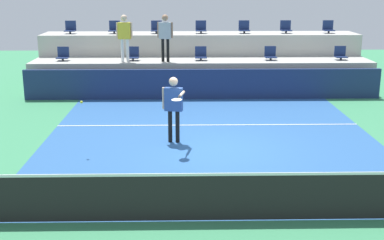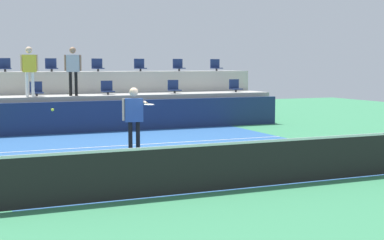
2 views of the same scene
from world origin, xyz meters
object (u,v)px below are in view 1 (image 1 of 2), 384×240
object	(u,v)px
spectator_in_grey	(165,33)
tennis_ball	(81,102)
spectator_leaning_on_rail	(124,34)
stadium_chair_lower_left	(133,55)
stadium_chair_lower_far_right	(340,54)
stadium_chair_upper_mid_left	(156,28)
stadium_chair_upper_far_left	(70,28)
stadium_chair_upper_left	(114,28)
stadium_chair_lower_right	(270,54)
stadium_chair_upper_mid_right	(244,28)
stadium_chair_upper_right	(286,28)
stadium_chair_upper_far_right	(328,28)
stadium_chair_lower_far_left	(63,55)
stadium_chair_lower_center	(201,55)
tennis_player	(174,103)
stadium_chair_upper_center	(201,28)

from	to	relation	value
spectator_in_grey	tennis_ball	size ratio (longest dim) A/B	25.73
spectator_leaning_on_rail	stadium_chair_lower_left	bearing A→B (deg)	55.60
stadium_chair_lower_far_right	stadium_chair_upper_mid_left	bearing A→B (deg)	165.91
stadium_chair_lower_left	stadium_chair_upper_mid_left	world-z (taller)	stadium_chair_upper_mid_left
stadium_chair_upper_far_left	stadium_chair_upper_left	bearing A→B (deg)	0.00
stadium_chair_upper_far_left	tennis_ball	xyz separation A→B (m)	(2.12, -9.21, -0.99)
stadium_chair_lower_right	stadium_chair_upper_mid_right	distance (m)	2.15
tennis_ball	stadium_chair_lower_right	bearing A→B (deg)	51.60
stadium_chair_upper_right	stadium_chair_upper_far_right	bearing A→B (deg)	0.00
stadium_chair_lower_left	stadium_chair_lower_right	size ratio (longest dim) A/B	1.00
stadium_chair_upper_mid_right	spectator_leaning_on_rail	world-z (taller)	spectator_leaning_on_rail
stadium_chair_lower_far_left	stadium_chair_lower_right	world-z (taller)	same
stadium_chair_lower_center	stadium_chair_upper_left	size ratio (longest dim) A/B	1.00
stadium_chair_upper_left	spectator_leaning_on_rail	xyz separation A→B (m)	(0.65, -2.18, -0.01)
stadium_chair_lower_left	tennis_player	xyz separation A→B (m)	(1.64, -6.54, -0.37)
stadium_chair_lower_far_right	stadium_chair_upper_far_left	distance (m)	10.89
stadium_chair_upper_right	spectator_leaning_on_rail	bearing A→B (deg)	-161.30
stadium_chair_lower_left	tennis_player	bearing A→B (deg)	-75.95
stadium_chair_lower_center	stadium_chair_lower_far_right	world-z (taller)	same
stadium_chair_lower_far_left	stadium_chair_upper_far_left	bearing A→B (deg)	91.22
spectator_leaning_on_rail	tennis_ball	world-z (taller)	spectator_leaning_on_rail
stadium_chair_lower_center	stadium_chair_upper_right	distance (m)	4.11
stadium_chair_lower_far_left	stadium_chair_upper_far_right	bearing A→B (deg)	9.60
spectator_in_grey	stadium_chair_lower_center	bearing A→B (deg)	15.93
stadium_chair_upper_mid_right	tennis_player	distance (m)	8.89
stadium_chair_lower_far_left	stadium_chair_upper_mid_right	bearing A→B (deg)	14.17
stadium_chair_upper_right	stadium_chair_upper_left	bearing A→B (deg)	180.00
stadium_chair_lower_far_right	spectator_in_grey	xyz separation A→B (m)	(-6.74, -0.38, 0.85)
stadium_chair_upper_mid_right	spectator_in_grey	xyz separation A→B (m)	(-3.21, -2.18, -0.00)
stadium_chair_upper_far_left	stadium_chair_upper_mid_left	distance (m)	3.54
stadium_chair_upper_far_right	stadium_chair_lower_far_left	bearing A→B (deg)	-170.40
stadium_chair_upper_far_left	stadium_chair_upper_mid_right	world-z (taller)	same
stadium_chair_lower_left	stadium_chair_upper_left	size ratio (longest dim) A/B	1.00
stadium_chair_lower_far_right	spectator_in_grey	world-z (taller)	spectator_in_grey
stadium_chair_lower_far_right	stadium_chair_upper_far_left	world-z (taller)	stadium_chair_upper_far_left
stadium_chair_lower_far_right	stadium_chair_upper_left	xyz separation A→B (m)	(-8.90, 1.80, 0.85)
stadium_chair_lower_left	stadium_chair_upper_center	bearing A→B (deg)	34.06
stadium_chair_upper_far_left	stadium_chair_upper_far_right	size ratio (longest dim) A/B	1.00
stadium_chair_upper_far_right	spectator_in_grey	size ratio (longest dim) A/B	0.30
stadium_chair_lower_right	stadium_chair_lower_far_right	world-z (taller)	same
spectator_in_grey	stadium_chair_upper_far_left	bearing A→B (deg)	151.15
stadium_chair_lower_right	stadium_chair_upper_far_left	distance (m)	8.24
stadium_chair_upper_far_left	spectator_leaning_on_rail	bearing A→B (deg)	-41.69
tennis_ball	stadium_chair_lower_center	bearing A→B (deg)	66.71
stadium_chair_lower_center	stadium_chair_upper_far_left	world-z (taller)	stadium_chair_upper_far_left
stadium_chair_lower_far_left	stadium_chair_lower_right	size ratio (longest dim) A/B	1.00
stadium_chair_lower_left	stadium_chair_upper_far_left	distance (m)	3.37
stadium_chair_upper_far_left	spectator_in_grey	bearing A→B (deg)	-28.85
stadium_chair_lower_right	spectator_leaning_on_rail	xyz separation A→B (m)	(-5.54, -0.38, 0.84)
stadium_chair_upper_far_right	stadium_chair_lower_far_right	bearing A→B (deg)	-89.10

